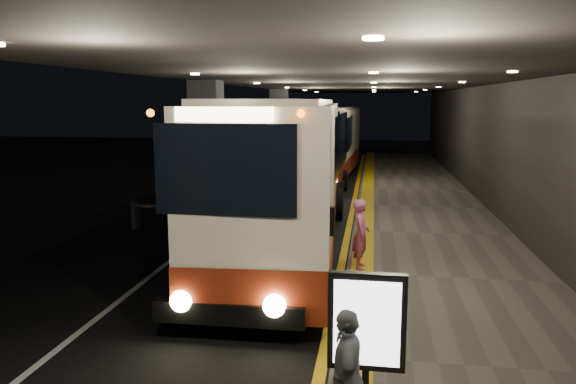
% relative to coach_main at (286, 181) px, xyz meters
% --- Properties ---
extents(ground, '(90.00, 90.00, 0.00)m').
position_rel_coach_main_xyz_m(ground, '(-0.83, -3.15, -1.81)').
color(ground, black).
extents(lane_line_white, '(0.12, 50.00, 0.01)m').
position_rel_coach_main_xyz_m(lane_line_white, '(-2.63, 1.85, -1.81)').
color(lane_line_white, silver).
rests_on(lane_line_white, ground).
extents(kerb_stripe_yellow, '(0.18, 50.00, 0.01)m').
position_rel_coach_main_xyz_m(kerb_stripe_yellow, '(1.52, 1.85, -1.81)').
color(kerb_stripe_yellow, gold).
rests_on(kerb_stripe_yellow, ground).
extents(sidewalk, '(4.50, 50.00, 0.15)m').
position_rel_coach_main_xyz_m(sidewalk, '(3.92, 1.85, -1.74)').
color(sidewalk, '#514C44').
rests_on(sidewalk, ground).
extents(tactile_strip, '(0.50, 50.00, 0.01)m').
position_rel_coach_main_xyz_m(tactile_strip, '(2.02, 1.85, -1.66)').
color(tactile_strip, gold).
rests_on(tactile_strip, sidewalk).
extents(terminal_wall, '(0.10, 50.00, 6.00)m').
position_rel_coach_main_xyz_m(terminal_wall, '(6.17, 1.85, 1.19)').
color(terminal_wall, black).
rests_on(terminal_wall, ground).
extents(support_columns, '(0.80, 24.80, 4.40)m').
position_rel_coach_main_xyz_m(support_columns, '(-2.33, 0.85, 0.39)').
color(support_columns, black).
rests_on(support_columns, ground).
extents(canopy, '(9.00, 50.00, 0.40)m').
position_rel_coach_main_xyz_m(canopy, '(1.67, 1.85, 2.79)').
color(canopy, black).
rests_on(canopy, support_columns).
extents(coach_main, '(3.16, 12.21, 3.77)m').
position_rel_coach_main_xyz_m(coach_main, '(0.00, 0.00, 0.00)').
color(coach_main, beige).
rests_on(coach_main, ground).
extents(coach_second, '(2.83, 11.00, 3.42)m').
position_rel_coach_main_xyz_m(coach_second, '(-0.01, 13.45, -0.17)').
color(coach_second, beige).
rests_on(coach_second, ground).
extents(passenger_boarding, '(0.38, 0.57, 1.57)m').
position_rel_coach_main_xyz_m(passenger_boarding, '(1.97, -1.86, -0.88)').
color(passenger_boarding, '#AD507F').
rests_on(passenger_boarding, sidewalk).
extents(passenger_waiting_grey, '(0.49, 0.90, 1.52)m').
position_rel_coach_main_xyz_m(passenger_waiting_grey, '(1.97, -8.35, -0.90)').
color(passenger_waiting_grey, '#54545A').
rests_on(passenger_waiting_grey, sidewalk).
extents(info_sign, '(0.87, 0.13, 1.84)m').
position_rel_coach_main_xyz_m(info_sign, '(2.17, -8.08, -0.42)').
color(info_sign, black).
rests_on(info_sign, sidewalk).
extents(stanchion_post, '(0.05, 0.05, 1.04)m').
position_rel_coach_main_xyz_m(stanchion_post, '(1.92, -7.14, -1.14)').
color(stanchion_post, black).
rests_on(stanchion_post, sidewalk).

